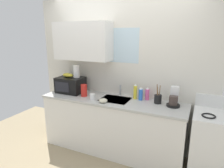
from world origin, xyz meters
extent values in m
cube|color=silver|center=(0.00, 0.35, 1.25)|extent=(3.10, 0.10, 2.50)
cube|color=white|center=(-0.60, 0.14, 1.79)|extent=(0.99, 0.32, 0.62)
cube|color=silver|center=(0.04, 0.31, 1.73)|extent=(0.56, 0.02, 0.55)
cube|color=white|center=(0.00, 0.00, 0.43)|extent=(2.30, 0.60, 0.86)
cube|color=#B7B7B2|center=(0.00, 0.00, 0.88)|extent=(2.33, 0.63, 0.03)
cube|color=#9EA0A5|center=(0.04, 0.02, 0.83)|extent=(0.46, 0.38, 0.14)
cylinder|color=#B2B5BA|center=(0.04, 0.24, 0.99)|extent=(0.03, 0.03, 0.18)
cube|color=white|center=(1.51, 0.00, 0.45)|extent=(0.60, 0.60, 0.90)
torus|color=black|center=(1.39, -0.10, 0.91)|extent=(0.17, 0.17, 0.02)
cube|color=white|center=(1.51, 0.28, 0.99)|extent=(0.60, 0.04, 0.18)
cube|color=black|center=(-0.83, 0.05, 1.04)|extent=(0.46, 0.34, 0.27)
cube|color=black|center=(-0.88, -0.12, 1.04)|extent=(0.28, 0.01, 0.17)
ellipsoid|color=gold|center=(-0.88, 0.05, 1.20)|extent=(0.20, 0.11, 0.07)
cylinder|color=white|center=(-0.73, 0.10, 1.28)|extent=(0.11, 0.11, 0.22)
cylinder|color=black|center=(0.93, 0.08, 0.92)|extent=(0.19, 0.19, 0.03)
cylinder|color=#3F332D|center=(0.93, 0.07, 1.00)|extent=(0.12, 0.12, 0.13)
cube|color=silver|center=(0.93, 0.15, 1.05)|extent=(0.11, 0.09, 0.26)
cylinder|color=yellow|center=(0.32, 0.18, 1.01)|extent=(0.06, 0.06, 0.22)
cone|color=white|center=(0.32, 0.18, 1.13)|extent=(0.04, 0.04, 0.04)
cylinder|color=blue|center=(0.42, 0.15, 0.99)|extent=(0.07, 0.07, 0.18)
cone|color=white|center=(0.42, 0.15, 1.10)|extent=(0.05, 0.05, 0.04)
cylinder|color=#E55999|center=(0.51, 0.21, 0.99)|extent=(0.06, 0.06, 0.17)
cone|color=white|center=(0.51, 0.21, 1.09)|extent=(0.05, 0.05, 0.04)
cylinder|color=red|center=(-0.49, -0.05, 1.00)|extent=(0.10, 0.10, 0.20)
cylinder|color=white|center=(-0.28, -0.14, 0.95)|extent=(0.08, 0.08, 0.09)
cylinder|color=black|center=(0.70, 0.12, 0.97)|extent=(0.11, 0.11, 0.13)
cylinder|color=olive|center=(0.68, 0.12, 1.06)|extent=(0.03, 0.01, 0.25)
cylinder|color=olive|center=(0.72, 0.13, 1.06)|extent=(0.02, 0.03, 0.24)
cylinder|color=olive|center=(0.70, 0.10, 1.05)|extent=(0.03, 0.02, 0.23)
ellipsoid|color=beige|center=(-0.06, -0.20, 0.93)|extent=(0.13, 0.13, 0.06)
camera|label=1|loc=(1.25, -2.71, 1.91)|focal=31.79mm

